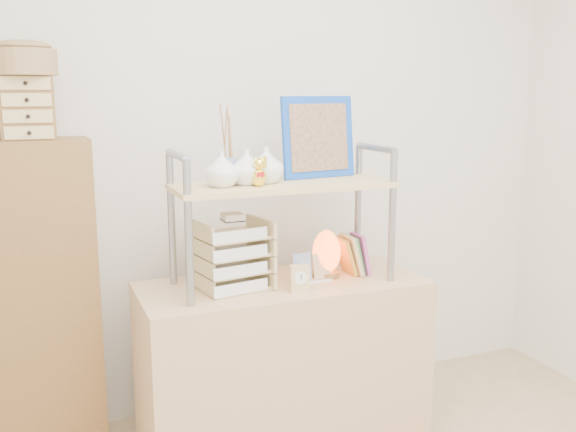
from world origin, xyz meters
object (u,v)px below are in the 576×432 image
object	(u,v)px
salt_lamp	(326,253)
desk	(283,366)
letter_tray	(233,259)
cabinet	(42,300)

from	to	relation	value
salt_lamp	desk	bearing A→B (deg)	-178.35
desk	letter_tray	bearing A→B (deg)	-179.68
desk	letter_tray	xyz separation A→B (m)	(-0.22, -0.00, 0.50)
desk	letter_tray	world-z (taller)	letter_tray
letter_tray	salt_lamp	size ratio (longest dim) A/B	1.51
cabinet	letter_tray	world-z (taller)	cabinet
letter_tray	desk	bearing A→B (deg)	0.32
salt_lamp	letter_tray	bearing A→B (deg)	-179.04
letter_tray	salt_lamp	bearing A→B (deg)	0.96
letter_tray	salt_lamp	xyz separation A→B (m)	(0.42, 0.01, -0.02)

